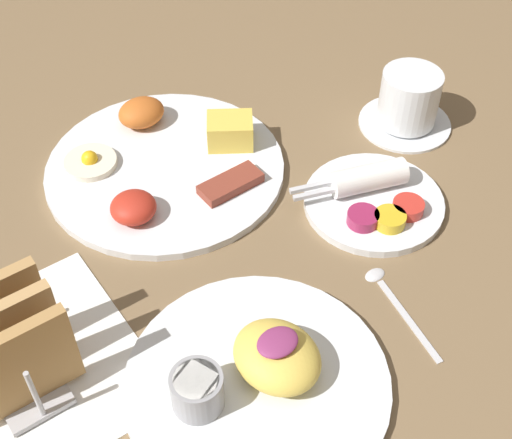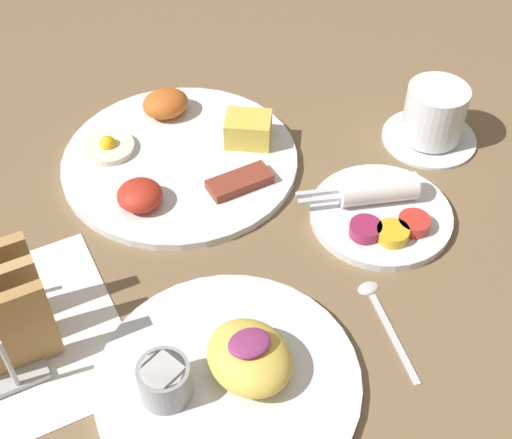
{
  "view_description": "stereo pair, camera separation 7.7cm",
  "coord_description": "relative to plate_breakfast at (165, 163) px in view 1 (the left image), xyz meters",
  "views": [
    {
      "loc": [
        -0.25,
        -0.41,
        0.59
      ],
      "look_at": [
        0.06,
        0.03,
        0.03
      ],
      "focal_mm": 50.0,
      "sensor_mm": 36.0,
      "label": 1
    },
    {
      "loc": [
        -0.19,
        -0.45,
        0.59
      ],
      "look_at": [
        0.06,
        0.03,
        0.03
      ],
      "focal_mm": 50.0,
      "sensor_mm": 36.0,
      "label": 2
    }
  ],
  "objects": [
    {
      "name": "ground_plane",
      "position": [
        -0.03,
        -0.18,
        -0.01
      ],
      "size": [
        3.0,
        3.0,
        0.0
      ],
      "primitive_type": "plane",
      "color": "brown"
    },
    {
      "name": "napkin_flat",
      "position": [
        -0.26,
        -0.17,
        -0.01
      ],
      "size": [
        0.22,
        0.22,
        0.0
      ],
      "color": "white",
      "rests_on": "ground_plane"
    },
    {
      "name": "plate_breakfast",
      "position": [
        0.0,
        0.0,
        0.0
      ],
      "size": [
        0.29,
        0.29,
        0.05
      ],
      "color": "white",
      "rests_on": "ground_plane"
    },
    {
      "name": "plate_condiments",
      "position": [
        0.17,
        -0.19,
        0.0
      ],
      "size": [
        0.17,
        0.16,
        0.04
      ],
      "color": "white",
      "rests_on": "ground_plane"
    },
    {
      "name": "plate_foreground",
      "position": [
        -0.08,
        -0.31,
        0.0
      ],
      "size": [
        0.25,
        0.25,
        0.06
      ],
      "color": "white",
      "rests_on": "ground_plane"
    },
    {
      "name": "toast_rack",
      "position": [
        -0.26,
        -0.17,
        0.04
      ],
      "size": [
        0.1,
        0.12,
        0.1
      ],
      "color": "#B7B7BC",
      "rests_on": "ground_plane"
    },
    {
      "name": "coffee_cup",
      "position": [
        0.3,
        -0.1,
        0.03
      ],
      "size": [
        0.12,
        0.12,
        0.08
      ],
      "color": "white",
      "rests_on": "ground_plane"
    },
    {
      "name": "teaspoon",
      "position": [
        0.09,
        -0.31,
        -0.01
      ],
      "size": [
        0.04,
        0.13,
        0.01
      ],
      "color": "silver",
      "rests_on": "ground_plane"
    }
  ]
}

